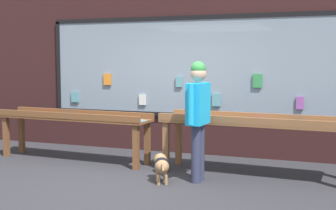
# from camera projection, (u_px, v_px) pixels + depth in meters

# --- Properties ---
(ground_plane) EXTENTS (40.00, 40.00, 0.00)m
(ground_plane) POSITION_uv_depth(u_px,v_px,m) (131.00, 182.00, 6.83)
(ground_plane) COLOR #2D2D33
(shopfront_facade) EXTENTS (8.91, 0.29, 3.43)m
(shopfront_facade) POSITION_uv_depth(u_px,v_px,m) (187.00, 64.00, 8.87)
(shopfront_facade) COLOR #331919
(shopfront_facade) RESTS_ON ground_plane
(display_table_left) EXTENTS (2.91, 0.72, 0.88)m
(display_table_left) POSITION_uv_depth(u_px,v_px,m) (73.00, 121.00, 8.26)
(display_table_left) COLOR brown
(display_table_left) RESTS_ON ground_plane
(display_table_right) EXTENTS (2.92, 0.83, 0.94)m
(display_table_right) POSITION_uv_depth(u_px,v_px,m) (254.00, 126.00, 7.14)
(display_table_right) COLOR brown
(display_table_right) RESTS_ON ground_plane
(person_browsing) EXTENTS (0.25, 0.69, 1.76)m
(person_browsing) POSITION_uv_depth(u_px,v_px,m) (198.00, 111.00, 6.78)
(person_browsing) COLOR #2D334C
(person_browsing) RESTS_ON ground_plane
(small_dog) EXTENTS (0.37, 0.53, 0.39)m
(small_dog) POSITION_uv_depth(u_px,v_px,m) (161.00, 165.00, 6.80)
(small_dog) COLOR #99724C
(small_dog) RESTS_ON ground_plane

